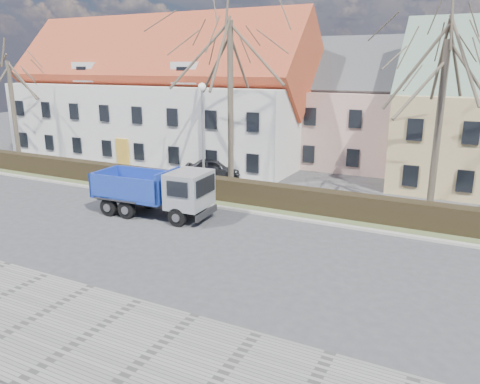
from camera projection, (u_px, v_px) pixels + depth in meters
The scene contains 14 objects.
ground at pixel (184, 236), 22.10m from camera, with size 120.00×120.00×0.00m, color #3E3E41.
sidewalk_near at pixel (34, 319), 14.79m from camera, with size 80.00×5.00×0.08m, color gray.
curb_far at pixel (230, 209), 26.04m from camera, with size 80.00×0.30×0.12m, color #AEA79D.
grass_strip at pixel (243, 201), 27.42m from camera, with size 80.00×3.00×0.10m, color #505F35.
hedge at pixel (241, 192), 27.09m from camera, with size 60.00×0.90×1.30m, color black.
building_white at pixel (159, 101), 40.30m from camera, with size 26.80×10.80×9.50m, color silver, non-canonical shape.
building_pink at pixel (368, 115), 36.48m from camera, with size 10.80×8.80×8.00m, color tan, non-canonical shape.
tree_0 at pixel (12, 101), 37.74m from camera, with size 7.20×7.20×9.90m, color #4D4335, non-canonical shape.
tree_1 at pixel (230, 90), 28.62m from camera, with size 9.20×9.20×12.65m, color #4D4335, non-canonical shape.
tree_2 at pixel (440, 112), 23.58m from camera, with size 8.00×8.00×11.00m, color #4D4335, non-canonical shape.
dump_truck at pixel (149, 191), 24.80m from camera, with size 6.72×2.50×2.69m, color #162F97, non-canonical shape.
streetlight at pixel (203, 139), 28.58m from camera, with size 0.54×0.54×6.85m, color #A2A2A3, non-canonical shape.
cart_frame at pixel (188, 198), 26.99m from camera, with size 0.75×0.43×0.68m, color silver, non-canonical shape.
parked_car_a at pixel (214, 168), 33.26m from camera, with size 1.62×4.04×1.38m, color black.
Camera 1 is at (11.81, -17.30, 7.82)m, focal length 35.00 mm.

